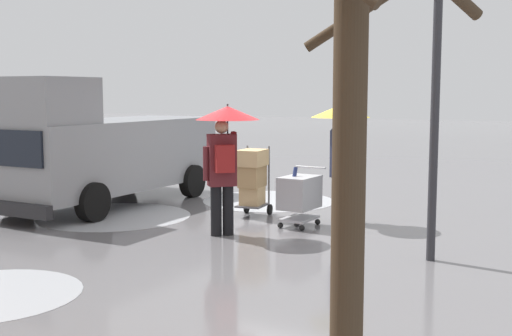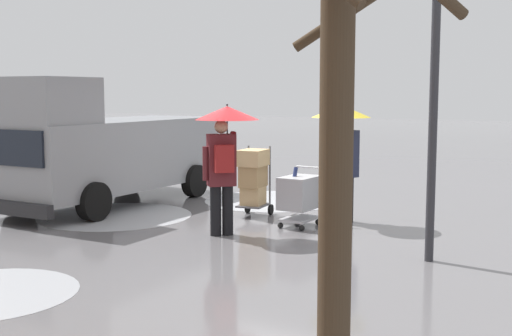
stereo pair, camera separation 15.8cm
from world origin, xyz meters
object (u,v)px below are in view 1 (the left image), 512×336
at_px(cargo_van_parked_right, 101,149).
at_px(street_lamp, 436,89).
at_px(pedestrian_pink_side, 225,140).
at_px(pedestrian_black_side, 342,135).
at_px(hand_dolly_boxes, 252,176).
at_px(bare_tree_near, 351,126).
at_px(shopping_cart_vendor, 299,194).

relative_size(cargo_van_parked_right, street_lamp, 1.40).
distance_m(cargo_van_parked_right, pedestrian_pink_side, 3.88).
bearing_deg(pedestrian_black_side, cargo_van_parked_right, 9.47).
height_order(hand_dolly_boxes, bare_tree_near, bare_tree_near).
distance_m(shopping_cart_vendor, street_lamp, 3.40).
xyz_separation_m(shopping_cart_vendor, pedestrian_pink_side, (0.74, 1.24, 1.00)).
height_order(pedestrian_black_side, street_lamp, street_lamp).
height_order(cargo_van_parked_right, shopping_cart_vendor, cargo_van_parked_right).
relative_size(cargo_van_parked_right, pedestrian_pink_side, 2.51).
distance_m(pedestrian_black_side, street_lamp, 2.93).
height_order(cargo_van_parked_right, pedestrian_black_side, cargo_van_parked_right).
bearing_deg(cargo_van_parked_right, street_lamp, 171.59).
bearing_deg(shopping_cart_vendor, street_lamp, 155.52).
xyz_separation_m(cargo_van_parked_right, bare_tree_near, (-7.71, 5.75, 0.92)).
bearing_deg(pedestrian_black_side, street_lamp, 138.53).
bearing_deg(shopping_cart_vendor, pedestrian_pink_side, 59.26).
xyz_separation_m(pedestrian_black_side, bare_tree_near, (-2.76, 6.57, 0.51)).
bearing_deg(pedestrian_black_side, shopping_cart_vendor, 53.39).
distance_m(hand_dolly_boxes, street_lamp, 4.42).
relative_size(hand_dolly_boxes, pedestrian_pink_side, 0.61).
bearing_deg(shopping_cart_vendor, cargo_van_parked_right, 1.90).
relative_size(cargo_van_parked_right, shopping_cart_vendor, 5.17).
xyz_separation_m(shopping_cart_vendor, bare_tree_near, (-3.27, 5.89, 1.53)).
bearing_deg(hand_dolly_boxes, cargo_van_parked_right, 9.48).
bearing_deg(hand_dolly_boxes, pedestrian_black_side, -170.55).
bearing_deg(shopping_cart_vendor, bare_tree_near, 119.00).
xyz_separation_m(hand_dolly_boxes, pedestrian_pink_side, (-0.44, 1.64, 0.80)).
relative_size(shopping_cart_vendor, bare_tree_near, 0.26).
height_order(shopping_cart_vendor, pedestrian_black_side, pedestrian_black_side).
bearing_deg(shopping_cart_vendor, hand_dolly_boxes, -18.71).
bearing_deg(hand_dolly_boxes, shopping_cart_vendor, 161.29).
height_order(hand_dolly_boxes, pedestrian_black_side, pedestrian_black_side).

